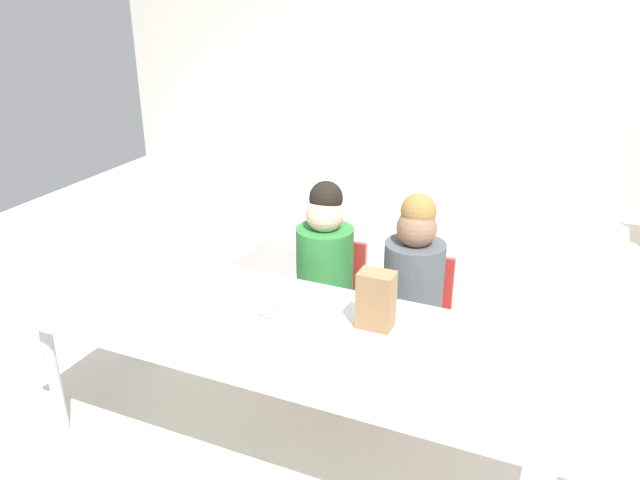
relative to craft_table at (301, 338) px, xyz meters
The scene contains 9 objects.
ground_plane 0.82m from the craft_table, 92.63° to the left, with size 6.57×5.40×0.02m.
back_wall 3.43m from the craft_table, 90.63° to the left, with size 6.57×0.10×2.63m, color beige.
craft_table is the anchor object (origin of this frame).
seated_child_near_camera 0.61m from the craft_table, 104.81° to the left, with size 0.34×0.34×0.92m.
seated_child_middle_seat 0.65m from the craft_table, 66.22° to the left, with size 0.32×0.31×0.92m.
paper_bag_brown 0.31m from the craft_table, 26.86° to the left, with size 0.13×0.09×0.22m, color #9E754C.
paper_plate_near_edge 0.16m from the craft_table, 160.73° to the left, with size 0.18×0.18×0.01m, color white.
paper_plate_center_table 0.56m from the craft_table, behind, with size 0.18×0.18×0.01m, color white.
donut_powdered_on_plate 0.16m from the craft_table, 160.73° to the left, with size 0.11×0.11×0.03m, color white.
Camera 1 is at (0.93, -2.47, 1.78)m, focal length 36.07 mm.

